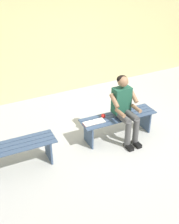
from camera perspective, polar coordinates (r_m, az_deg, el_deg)
The scene contains 7 objects.
ground_plane at distance 4.46m, azimuth 1.67°, elevation -15.24°, with size 10.00×7.00×0.04m, color #B2B2AD.
brick_wall at distance 6.84m, azimuth -9.11°, elevation 13.82°, with size 9.50×0.24×2.58m, color #D1C684.
bench_near at distance 5.33m, azimuth 6.02°, elevation -1.91°, with size 1.53×0.48×0.47m.
bench_far at distance 4.70m, azimuth -15.41°, elevation -7.98°, with size 1.40×0.47×0.47m.
person_seated at distance 5.11m, azimuth 7.39°, elevation 1.11°, with size 0.50×0.69×1.27m.
apple at distance 5.16m, azimuth 2.91°, elevation -0.80°, with size 0.09×0.09×0.09m, color red.
book_open at distance 5.02m, azimuth 0.97°, elevation -2.18°, with size 0.42×0.18×0.02m.
Camera 1 is at (2.59, 3.73, 3.15)m, focal length 43.78 mm.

